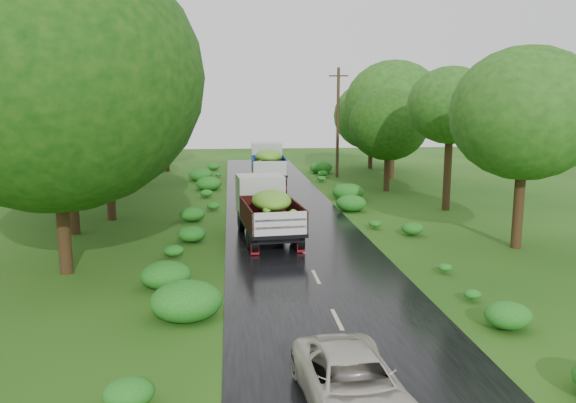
{
  "coord_description": "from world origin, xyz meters",
  "views": [
    {
      "loc": [
        -2.98,
        -15.06,
        6.2
      ],
      "look_at": [
        -0.38,
        9.99,
        1.7
      ],
      "focal_mm": 35.0,
      "sensor_mm": 36.0,
      "label": 1
    }
  ],
  "objects": [
    {
      "name": "road_lines",
      "position": [
        0.0,
        6.0,
        0.02
      ],
      "size": [
        0.12,
        69.6,
        0.0
      ],
      "color": "#BFB78C",
      "rests_on": "road"
    },
    {
      "name": "car",
      "position": [
        -0.61,
        -4.8,
        0.6
      ],
      "size": [
        2.18,
        4.3,
        1.16
      ],
      "primitive_type": "imported",
      "rotation": [
        0.0,
        0.0,
        0.06
      ],
      "color": "beige",
      "rests_on": "road"
    },
    {
      "name": "trees_right",
      "position": [
        9.5,
        23.88,
        5.38
      ],
      "size": [
        5.95,
        32.67,
        7.71
      ],
      "color": "black",
      "rests_on": "ground"
    },
    {
      "name": "trees_left",
      "position": [
        -9.99,
        19.23,
        6.9
      ],
      "size": [
        7.54,
        34.6,
        9.58
      ],
      "color": "black",
      "rests_on": "ground"
    },
    {
      "name": "utility_pole",
      "position": [
        5.82,
        30.4,
        4.58
      ],
      "size": [
        1.54,
        0.49,
        8.89
      ],
      "rotation": [
        0.0,
        0.0,
        -0.25
      ],
      "color": "#382616",
      "rests_on": "ground"
    },
    {
      "name": "shrubs",
      "position": [
        0.0,
        14.0,
        0.35
      ],
      "size": [
        11.9,
        44.0,
        0.7
      ],
      "color": "#186718",
      "rests_on": "ground"
    },
    {
      "name": "truck_far",
      "position": [
        -0.09,
        28.02,
        1.65
      ],
      "size": [
        2.58,
        6.97,
        2.91
      ],
      "rotation": [
        0.0,
        0.0,
        -0.02
      ],
      "color": "black",
      "rests_on": "ground"
    },
    {
      "name": "truck_near",
      "position": [
        -1.37,
        10.06,
        1.51
      ],
      "size": [
        2.85,
        6.54,
        2.67
      ],
      "rotation": [
        0.0,
        0.0,
        0.1
      ],
      "color": "black",
      "rests_on": "ground"
    },
    {
      "name": "road",
      "position": [
        0.0,
        5.0,
        0.01
      ],
      "size": [
        6.5,
        80.0,
        0.02
      ],
      "primitive_type": "cube",
      "color": "black",
      "rests_on": "ground"
    },
    {
      "name": "ground",
      "position": [
        0.0,
        0.0,
        0.0
      ],
      "size": [
        120.0,
        120.0,
        0.0
      ],
      "primitive_type": "plane",
      "color": "#17420E",
      "rests_on": "ground"
    }
  ]
}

